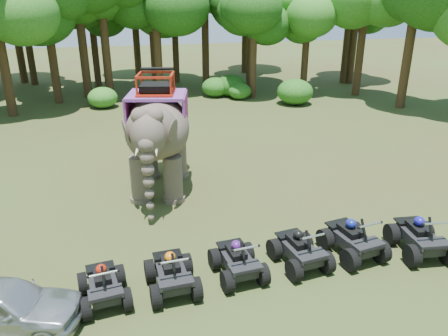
{
  "coord_description": "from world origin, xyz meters",
  "views": [
    {
      "loc": [
        -3.16,
        -11.51,
        7.19
      ],
      "look_at": [
        0.0,
        1.2,
        1.9
      ],
      "focal_mm": 35.0,
      "sensor_mm": 36.0,
      "label": 1
    }
  ],
  "objects": [
    {
      "name": "tree_41",
      "position": [
        -5.18,
        21.69,
        4.92
      ],
      "size": [
        6.89,
        6.89,
        9.85
      ],
      "primitive_type": null,
      "color": "#195114",
      "rests_on": "ground"
    },
    {
      "name": "parked_car",
      "position": [
        -6.1,
        -2.56,
        0.61
      ],
      "size": [
        3.82,
        2.34,
        1.22
      ],
      "primitive_type": "imported",
      "rotation": [
        0.0,
        0.0,
        1.3
      ],
      "color": "#B9BCC0",
      "rests_on": "ground"
    },
    {
      "name": "atv_1",
      "position": [
        -2.2,
        -2.11,
        0.63
      ],
      "size": [
        1.33,
        1.77,
        1.27
      ],
      "primitive_type": null,
      "rotation": [
        0.0,
        0.0,
        0.05
      ],
      "color": "black",
      "rests_on": "ground"
    },
    {
      "name": "tree_42",
      "position": [
        1.97,
        26.04,
        3.8
      ],
      "size": [
        5.31,
        5.31,
        7.59
      ],
      "primitive_type": null,
      "color": "#195114",
      "rests_on": "ground"
    },
    {
      "name": "tree_36",
      "position": [
        -10.7,
        28.77,
        5.1
      ],
      "size": [
        7.14,
        7.14,
        10.2
      ],
      "primitive_type": null,
      "color": "#195114",
      "rests_on": "ground"
    },
    {
      "name": "tree_2",
      "position": [
        6.54,
        18.88,
        3.36
      ],
      "size": [
        4.71,
        4.71,
        6.73
      ],
      "primitive_type": null,
      "color": "#195114",
      "rests_on": "ground"
    },
    {
      "name": "tree_47",
      "position": [
        -9.73,
        27.68,
        4.31
      ],
      "size": [
        6.03,
        6.03,
        8.62
      ],
      "primitive_type": null,
      "color": "#195114",
      "rests_on": "ground"
    },
    {
      "name": "tree_32",
      "position": [
        -7.14,
        20.43,
        4.49
      ],
      "size": [
        6.29,
        6.29,
        8.98
      ],
      "primitive_type": null,
      "color": "#195114",
      "rests_on": "ground"
    },
    {
      "name": "tree_40",
      "position": [
        -4.54,
        25.69,
        3.71
      ],
      "size": [
        5.19,
        5.19,
        7.42
      ],
      "primitive_type": null,
      "color": "#195114",
      "rests_on": "ground"
    },
    {
      "name": "tree_1",
      "position": [
        4.06,
        23.71,
        4.41
      ],
      "size": [
        6.17,
        6.17,
        8.82
      ],
      "primitive_type": null,
      "color": "#195114",
      "rests_on": "ground"
    },
    {
      "name": "atv_2",
      "position": [
        -0.4,
        -1.95,
        0.62
      ],
      "size": [
        1.36,
        1.77,
        1.24
      ],
      "primitive_type": null,
      "rotation": [
        0.0,
        0.0,
        0.09
      ],
      "color": "black",
      "rests_on": "ground"
    },
    {
      "name": "ground",
      "position": [
        0.0,
        0.0,
        0.0
      ],
      "size": [
        110.0,
        110.0,
        0.0
      ],
      "primitive_type": "plane",
      "color": "#47381E",
      "rests_on": "ground"
    },
    {
      "name": "tree_5",
      "position": [
        15.23,
        13.5,
        4.87
      ],
      "size": [
        6.81,
        6.81,
        9.73
      ],
      "primitive_type": null,
      "color": "#195114",
      "rests_on": "ground"
    },
    {
      "name": "tree_0",
      "position": [
        0.0,
        24.3,
        4.44
      ],
      "size": [
        6.22,
        6.22,
        8.89
      ],
      "primitive_type": null,
      "color": "#195114",
      "rests_on": "ground"
    },
    {
      "name": "tree_3",
      "position": [
        10.77,
        19.4,
        3.54
      ],
      "size": [
        4.95,
        4.95,
        7.07
      ],
      "primitive_type": null,
      "color": "#195114",
      "rests_on": "ground"
    },
    {
      "name": "tree_35",
      "position": [
        7.3,
        22.05,
        4.35
      ],
      "size": [
        6.09,
        6.09,
        8.7
      ],
      "primitive_type": null,
      "color": "#195114",
      "rests_on": "ground"
    },
    {
      "name": "atv_5",
      "position": [
        5.08,
        -2.15,
        0.68
      ],
      "size": [
        1.55,
        1.99,
        1.37
      ],
      "primitive_type": null,
      "rotation": [
        0.0,
        0.0,
        -0.11
      ],
      "color": "black",
      "rests_on": "ground"
    },
    {
      "name": "atv_4",
      "position": [
        3.13,
        -1.77,
        0.68
      ],
      "size": [
        1.6,
        2.01,
        1.35
      ],
      "primitive_type": null,
      "rotation": [
        0.0,
        0.0,
        0.16
      ],
      "color": "black",
      "rests_on": "ground"
    },
    {
      "name": "atv_3",
      "position": [
        1.43,
        -1.88,
        0.64
      ],
      "size": [
        1.49,
        1.89,
        1.28
      ],
      "primitive_type": null,
      "rotation": [
        0.0,
        0.0,
        0.14
      ],
      "color": "black",
      "rests_on": "ground"
    },
    {
      "name": "tree_38",
      "position": [
        16.12,
        21.92,
        4.12
      ],
      "size": [
        5.76,
        5.76,
        8.23
      ],
      "primitive_type": null,
      "color": "#195114",
      "rests_on": "ground"
    },
    {
      "name": "tree_44",
      "position": [
        -1.06,
        29.04,
        4.83
      ],
      "size": [
        6.76,
        6.76,
        9.66
      ],
      "primitive_type": null,
      "color": "#195114",
      "rests_on": "ground"
    },
    {
      "name": "atv_0",
      "position": [
        -3.9,
        -2.15,
        0.6
      ],
      "size": [
        1.37,
        1.75,
        1.19
      ],
      "primitive_type": null,
      "rotation": [
        0.0,
        0.0,
        0.13
      ],
      "color": "black",
      "rests_on": "ground"
    },
    {
      "name": "tree_45",
      "position": [
        8.95,
        29.12,
        4.64
      ],
      "size": [
        6.5,
        6.5,
        9.28
      ],
      "primitive_type": null,
      "color": "#195114",
      "rests_on": "ground"
    },
    {
      "name": "tree_33",
      "position": [
        -3.63,
        21.44,
        4.82
      ],
      "size": [
        6.75,
        6.75,
        9.64
      ],
      "primitive_type": null,
      "color": "#195114",
      "rests_on": "ground"
    },
    {
      "name": "tree_43",
      "position": [
        0.01,
        21.23,
        4.6
      ],
      "size": [
        6.44,
        6.44,
        9.2
      ],
      "primitive_type": null,
      "color": "#195114",
      "rests_on": "ground"
    },
    {
      "name": "tree_31",
      "position": [
        -9.58,
        17.47,
        4.54
      ],
      "size": [
        6.35,
        6.35,
        9.07
      ],
      "primitive_type": null,
      "color": "#195114",
      "rests_on": "ground"
    },
    {
      "name": "elephant",
      "position": [
        -1.77,
        4.33,
        2.29
      ],
      "size": [
        3.56,
        5.85,
        4.58
      ],
      "primitive_type": null,
      "rotation": [
        0.0,
        0.0,
        -0.23
      ],
      "color": "brown",
      "rests_on": "ground"
    },
    {
      "name": "tree_4",
      "position": [
        14.3,
        17.68,
        4.28
      ],
      "size": [
        6.0,
        6.0,
        8.56
      ],
      "primitive_type": null,
      "color": "#195114",
      "rests_on": "ground"
    },
    {
      "name": "tree_46",
      "position": [
        15.69,
        22.21,
        5.18
      ],
      "size": [
        7.26,
        7.26,
        10.37
      ],
      "primitive_type": null,
      "color": "#195114",
      "rests_on": "ground"
    }
  ]
}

